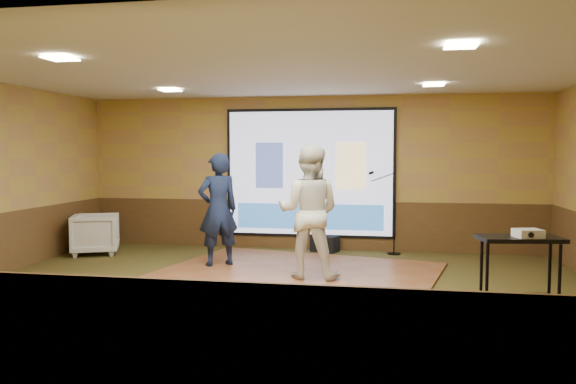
% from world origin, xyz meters
% --- Properties ---
extents(ground, '(9.00, 9.00, 0.00)m').
position_xyz_m(ground, '(0.00, 0.00, 0.00)').
color(ground, '#2E3719').
rests_on(ground, ground).
extents(room_shell, '(9.04, 7.04, 3.02)m').
position_xyz_m(room_shell, '(0.00, 0.00, 2.09)').
color(room_shell, '#A98046').
rests_on(room_shell, ground).
extents(wainscot_back, '(9.00, 0.04, 0.95)m').
position_xyz_m(wainscot_back, '(0.00, 3.48, 0.47)').
color(wainscot_back, '#4E2D1A').
rests_on(wainscot_back, ground).
extents(wainscot_front, '(9.00, 0.04, 0.95)m').
position_xyz_m(wainscot_front, '(0.00, -3.48, 0.47)').
color(wainscot_front, '#4E2D1A').
rests_on(wainscot_front, ground).
extents(projector_screen, '(3.32, 0.06, 2.52)m').
position_xyz_m(projector_screen, '(0.00, 3.44, 1.47)').
color(projector_screen, black).
rests_on(projector_screen, room_shell).
extents(downlight_nw, '(0.32, 0.32, 0.02)m').
position_xyz_m(downlight_nw, '(-2.20, 1.80, 2.97)').
color(downlight_nw, beige).
rests_on(downlight_nw, room_shell).
extents(downlight_ne, '(0.32, 0.32, 0.02)m').
position_xyz_m(downlight_ne, '(2.20, 1.80, 2.97)').
color(downlight_ne, beige).
rests_on(downlight_ne, room_shell).
extents(downlight_sw, '(0.32, 0.32, 0.02)m').
position_xyz_m(downlight_sw, '(-2.20, -1.50, 2.97)').
color(downlight_sw, beige).
rests_on(downlight_sw, room_shell).
extents(downlight_se, '(0.32, 0.32, 0.02)m').
position_xyz_m(downlight_se, '(2.20, -1.50, 2.97)').
color(downlight_se, beige).
rests_on(downlight_se, room_shell).
extents(dance_floor, '(4.80, 4.03, 0.03)m').
position_xyz_m(dance_floor, '(0.12, 1.20, 0.02)').
color(dance_floor, brown).
rests_on(dance_floor, ground).
extents(player_left, '(0.81, 0.75, 1.86)m').
position_xyz_m(player_left, '(-1.26, 1.47, 0.96)').
color(player_left, '#121C3B').
rests_on(player_left, dance_floor).
extents(player_right, '(1.01, 0.81, 1.98)m').
position_xyz_m(player_right, '(0.34, 0.81, 1.02)').
color(player_right, silver).
rests_on(player_right, dance_floor).
extents(av_table, '(0.90, 0.47, 0.95)m').
position_xyz_m(av_table, '(2.98, -0.76, 0.66)').
color(av_table, black).
rests_on(av_table, ground).
extents(projector, '(0.34, 0.30, 0.09)m').
position_xyz_m(projector, '(3.05, -0.83, 1.00)').
color(projector, silver).
rests_on(projector, av_table).
extents(mic_stand, '(0.61, 0.25, 1.56)m').
position_xyz_m(mic_stand, '(1.58, 3.17, 0.49)').
color(mic_stand, black).
rests_on(mic_stand, ground).
extents(banquet_chair, '(1.09, 1.08, 0.76)m').
position_xyz_m(banquet_chair, '(-3.88, 2.22, 0.38)').
color(banquet_chair, gray).
rests_on(banquet_chair, ground).
extents(duffel_bag, '(0.57, 0.48, 0.30)m').
position_xyz_m(duffel_bag, '(0.33, 3.22, 0.15)').
color(duffel_bag, black).
rests_on(duffel_bag, ground).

